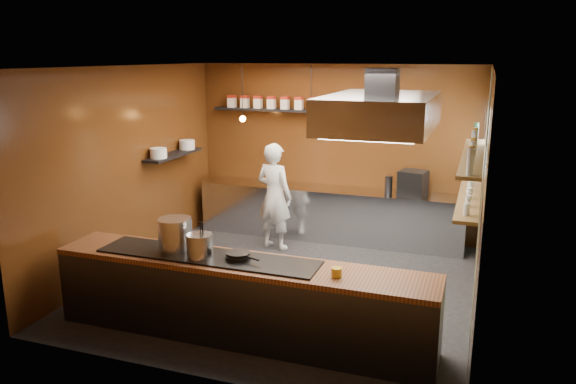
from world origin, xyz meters
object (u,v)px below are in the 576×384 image
at_px(extractor_hood, 381,112).
at_px(espresso_machine, 413,183).
at_px(stockpot_large, 175,234).
at_px(chef, 274,196).
at_px(stockpot_small, 200,246).

bearing_deg(extractor_hood, espresso_machine, 87.33).
height_order(stockpot_large, espresso_machine, stockpot_large).
xyz_separation_m(extractor_hood, chef, (-2.03, 1.81, -1.62)).
height_order(stockpot_large, chef, chef).
bearing_deg(extractor_hood, chef, 138.29).
relative_size(espresso_machine, chef, 0.23).
bearing_deg(stockpot_small, chef, 95.30).
xyz_separation_m(stockpot_large, stockpot_small, (0.39, -0.14, -0.05)).
bearing_deg(extractor_hood, stockpot_small, -143.27).
xyz_separation_m(stockpot_small, espresso_machine, (1.86, 3.84, 0.03)).
bearing_deg(espresso_machine, stockpot_large, -110.01).
height_order(extractor_hood, chef, extractor_hood).
height_order(stockpot_small, chef, chef).
bearing_deg(stockpot_small, extractor_hood, 36.73).
height_order(extractor_hood, espresso_machine, extractor_hood).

